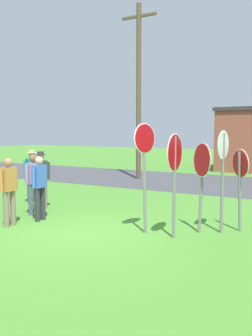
{
  "coord_description": "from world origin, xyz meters",
  "views": [
    {
      "loc": [
        5.04,
        -6.61,
        2.34
      ],
      "look_at": [
        -0.15,
        2.4,
        1.3
      ],
      "focal_mm": 39.41,
      "sensor_mm": 36.0,
      "label": 1
    }
  ],
  "objects_px": {
    "stop_sign_leaning_right": "(202,171)",
    "person_holding_notes": "(34,181)",
    "person_in_blue": "(9,188)",
    "person_on_left": "(41,177)",
    "stop_sign_far_back": "(145,159)",
    "person_with_sunhat": "(32,173)",
    "stop_sign_rear_right": "(175,166)",
    "stop_sign_tallest": "(240,176)",
    "utility_pole": "(139,89)",
    "person_in_teal": "(40,185)",
    "stop_sign_nearest": "(223,165)"
  },
  "relations": [
    {
      "from": "stop_sign_leaning_right",
      "to": "person_holding_notes",
      "type": "bearing_deg",
      "value": -173.39
    },
    {
      "from": "person_in_blue",
      "to": "person_on_left",
      "type": "relative_size",
      "value": 0.97
    },
    {
      "from": "stop_sign_far_back",
      "to": "person_with_sunhat",
      "type": "distance_m",
      "value": 5.06
    },
    {
      "from": "stop_sign_leaning_right",
      "to": "stop_sign_far_back",
      "type": "height_order",
      "value": "stop_sign_far_back"
    },
    {
      "from": "stop_sign_far_back",
      "to": "person_in_blue",
      "type": "xyz_separation_m",
      "value": [
        -3.17,
        -1.12,
        -0.75
      ]
    },
    {
      "from": "stop_sign_far_back",
      "to": "person_on_left",
      "type": "xyz_separation_m",
      "value": [
        -3.89,
        0.8,
        -0.72
      ]
    },
    {
      "from": "stop_sign_rear_right",
      "to": "stop_sign_tallest",
      "type": "height_order",
      "value": "stop_sign_rear_right"
    },
    {
      "from": "stop_sign_tallest",
      "to": "utility_pole",
      "type": "bearing_deg",
      "value": 131.97
    },
    {
      "from": "person_in_blue",
      "to": "person_on_left",
      "type": "xyz_separation_m",
      "value": [
        -0.73,
        1.92,
        0.03
      ]
    },
    {
      "from": "person_holding_notes",
      "to": "stop_sign_tallest",
      "type": "bearing_deg",
      "value": 11.47
    },
    {
      "from": "person_in_teal",
      "to": "person_on_left",
      "type": "bearing_deg",
      "value": 131.31
    },
    {
      "from": "utility_pole",
      "to": "person_on_left",
      "type": "bearing_deg",
      "value": -84.26
    },
    {
      "from": "stop_sign_tallest",
      "to": "person_with_sunhat",
      "type": "distance_m",
      "value": 6.69
    },
    {
      "from": "person_in_blue",
      "to": "person_with_sunhat",
      "type": "height_order",
      "value": "person_with_sunhat"
    },
    {
      "from": "utility_pole",
      "to": "person_in_blue",
      "type": "distance_m",
      "value": 10.3
    },
    {
      "from": "utility_pole",
      "to": "person_in_teal",
      "type": "bearing_deg",
      "value": -78.73
    },
    {
      "from": "person_holding_notes",
      "to": "person_on_left",
      "type": "xyz_separation_m",
      "value": [
        -0.34,
        0.67,
        0.03
      ]
    },
    {
      "from": "person_on_left",
      "to": "person_holding_notes",
      "type": "bearing_deg",
      "value": -63.25
    },
    {
      "from": "stop_sign_leaning_right",
      "to": "stop_sign_tallest",
      "type": "xyz_separation_m",
      "value": [
        0.74,
        0.56,
        -0.13
      ]
    },
    {
      "from": "person_in_teal",
      "to": "person_on_left",
      "type": "distance_m",
      "value": 1.49
    },
    {
      "from": "utility_pole",
      "to": "person_in_teal",
      "type": "relative_size",
      "value": 4.94
    },
    {
      "from": "stop_sign_leaning_right",
      "to": "person_with_sunhat",
      "type": "xyz_separation_m",
      "value": [
        -5.94,
        0.71,
        -0.44
      ]
    },
    {
      "from": "utility_pole",
      "to": "stop_sign_nearest",
      "type": "relative_size",
      "value": 3.53
    },
    {
      "from": "stop_sign_nearest",
      "to": "stop_sign_far_back",
      "type": "bearing_deg",
      "value": -150.04
    },
    {
      "from": "utility_pole",
      "to": "stop_sign_nearest",
      "type": "height_order",
      "value": "utility_pole"
    },
    {
      "from": "stop_sign_far_back",
      "to": "person_holding_notes",
      "type": "relative_size",
      "value": 1.5
    },
    {
      "from": "stop_sign_tallest",
      "to": "stop_sign_nearest",
      "type": "bearing_deg",
      "value": -133.12
    },
    {
      "from": "stop_sign_leaning_right",
      "to": "stop_sign_rear_right",
      "type": "relative_size",
      "value": 0.91
    },
    {
      "from": "person_on_left",
      "to": "utility_pole",
      "type": "bearing_deg",
      "value": 95.74
    },
    {
      "from": "person_holding_notes",
      "to": "person_in_blue",
      "type": "height_order",
      "value": "same"
    },
    {
      "from": "stop_sign_far_back",
      "to": "person_holding_notes",
      "type": "bearing_deg",
      "value": 177.88
    },
    {
      "from": "utility_pole",
      "to": "person_in_teal",
      "type": "height_order",
      "value": "utility_pole"
    },
    {
      "from": "stop_sign_tallest",
      "to": "person_in_teal",
      "type": "relative_size",
      "value": 1.15
    },
    {
      "from": "stop_sign_tallest",
      "to": "person_with_sunhat",
      "type": "bearing_deg",
      "value": 178.71
    },
    {
      "from": "person_in_teal",
      "to": "person_in_blue",
      "type": "bearing_deg",
      "value": -107.77
    },
    {
      "from": "person_in_blue",
      "to": "stop_sign_far_back",
      "type": "bearing_deg",
      "value": 19.46
    },
    {
      "from": "person_holding_notes",
      "to": "person_with_sunhat",
      "type": "relative_size",
      "value": 0.97
    },
    {
      "from": "person_on_left",
      "to": "stop_sign_rear_right",
      "type": "bearing_deg",
      "value": -10.29
    },
    {
      "from": "person_in_teal",
      "to": "person_with_sunhat",
      "type": "bearing_deg",
      "value": 138.38
    },
    {
      "from": "person_in_teal",
      "to": "person_on_left",
      "type": "relative_size",
      "value": 0.97
    },
    {
      "from": "stop_sign_tallest",
      "to": "person_holding_notes",
      "type": "distance_m",
      "value": 5.54
    },
    {
      "from": "stop_sign_rear_right",
      "to": "person_in_teal",
      "type": "bearing_deg",
      "value": -175.71
    },
    {
      "from": "stop_sign_far_back",
      "to": "person_on_left",
      "type": "distance_m",
      "value": 4.04
    },
    {
      "from": "stop_sign_nearest",
      "to": "person_in_teal",
      "type": "distance_m",
      "value": 4.65
    },
    {
      "from": "person_in_teal",
      "to": "stop_sign_tallest",
      "type": "bearing_deg",
      "value": 17.95
    },
    {
      "from": "person_on_left",
      "to": "person_in_teal",
      "type": "bearing_deg",
      "value": -48.69
    },
    {
      "from": "utility_pole",
      "to": "person_in_blue",
      "type": "relative_size",
      "value": 4.94
    },
    {
      "from": "stop_sign_rear_right",
      "to": "person_holding_notes",
      "type": "relative_size",
      "value": 1.36
    },
    {
      "from": "stop_sign_leaning_right",
      "to": "stop_sign_tallest",
      "type": "height_order",
      "value": "stop_sign_leaning_right"
    },
    {
      "from": "stop_sign_rear_right",
      "to": "person_in_blue",
      "type": "height_order",
      "value": "stop_sign_rear_right"
    }
  ]
}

